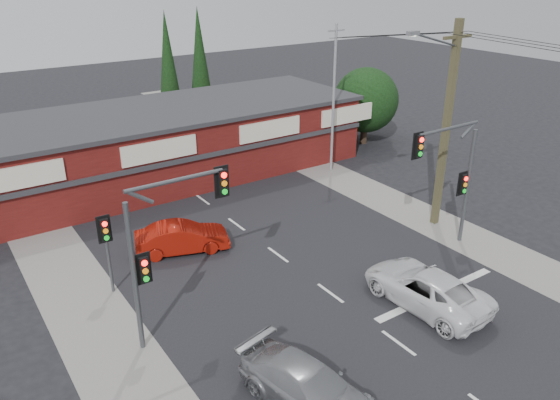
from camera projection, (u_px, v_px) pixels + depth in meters
ground at (345, 304)px, 21.30m from camera, size 120.00×120.00×0.00m
road_strip at (275, 252)px, 25.08m from camera, size 14.00×70.00×0.01m
verge_left at (89, 314)px, 20.70m from camera, size 3.00×70.00×0.02m
verge_right at (405, 209)px, 29.45m from camera, size 3.00×70.00×0.02m
stop_line at (436, 294)px, 21.95m from camera, size 6.50×0.35×0.01m
white_suv at (426, 288)px, 21.06m from camera, size 2.63×5.30×1.45m
silver_suv at (308, 387)px, 16.19m from camera, size 2.95×5.06×1.38m
red_sedan at (182, 238)px, 24.93m from camera, size 4.47×2.72×1.39m
lane_dashes at (398, 343)px, 19.13m from camera, size 0.12×31.89×0.01m
shop_building at (150, 145)px, 32.79m from camera, size 27.30×8.40×4.22m
tree_cluster at (363, 103)px, 39.38m from camera, size 5.90×5.10×5.50m
conifer_near at (168, 65)px, 39.06m from camera, size 1.80×1.80×9.25m
conifer_far at (200, 56)px, 42.38m from camera, size 1.80×1.80×9.25m
traffic_mast_left at (162, 239)px, 17.92m from camera, size 3.77×0.27×5.97m
traffic_mast_right at (454, 168)px, 24.00m from camera, size 3.96×0.27×5.97m
pedestal_signal at (106, 239)px, 21.17m from camera, size 0.55×0.27×3.38m
utility_pole at (445, 121)px, 25.69m from camera, size 4.38×0.59×10.00m
steel_pole at (334, 97)px, 33.12m from camera, size 1.20×0.16×9.00m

